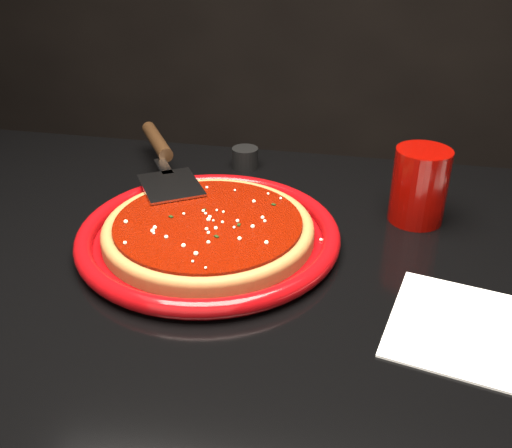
{
  "coord_description": "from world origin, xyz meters",
  "views": [
    {
      "loc": [
        0.15,
        -0.6,
        1.16
      ],
      "look_at": [
        0.01,
        0.08,
        0.77
      ],
      "focal_mm": 40.0,
      "sensor_mm": 36.0,
      "label": 1
    }
  ],
  "objects_px": {
    "plate": "(209,234)",
    "pizza_server": "(164,158)",
    "ramekin": "(245,158)",
    "cup": "(419,186)"
  },
  "relations": [
    {
      "from": "ramekin",
      "to": "plate",
      "type": "bearing_deg",
      "value": -88.28
    },
    {
      "from": "cup",
      "to": "plate",
      "type": "bearing_deg",
      "value": -155.82
    },
    {
      "from": "plate",
      "to": "cup",
      "type": "height_order",
      "value": "cup"
    },
    {
      "from": "cup",
      "to": "ramekin",
      "type": "bearing_deg",
      "value": 154.21
    },
    {
      "from": "plate",
      "to": "pizza_server",
      "type": "distance_m",
      "value": 0.21
    },
    {
      "from": "cup",
      "to": "ramekin",
      "type": "xyz_separation_m",
      "value": [
        -0.29,
        0.14,
        -0.04
      ]
    },
    {
      "from": "cup",
      "to": "ramekin",
      "type": "height_order",
      "value": "cup"
    },
    {
      "from": "pizza_server",
      "to": "ramekin",
      "type": "bearing_deg",
      "value": 6.92
    },
    {
      "from": "pizza_server",
      "to": "plate",
      "type": "bearing_deg",
      "value": -86.99
    },
    {
      "from": "plate",
      "to": "pizza_server",
      "type": "bearing_deg",
      "value": 125.55
    }
  ]
}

